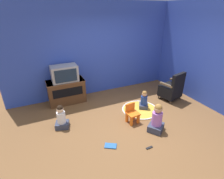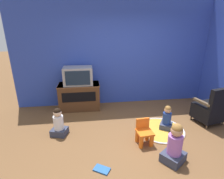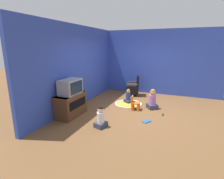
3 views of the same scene
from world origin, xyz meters
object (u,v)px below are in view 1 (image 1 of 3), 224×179
book (111,146)px  remote_control (149,148)px  tv_cabinet (67,91)px  child_watching_right (157,119)px  child_watching_center (61,118)px  yellow_kid_chair (132,115)px  child_watching_left (144,101)px  television (64,73)px  black_armchair (172,89)px

book → remote_control: bearing=-176.7°
tv_cabinet → remote_control: tv_cabinet is taller
child_watching_right → remote_control: 0.71m
tv_cabinet → child_watching_center: 1.27m
yellow_kid_chair → child_watching_right: (0.34, -0.53, 0.10)m
child_watching_left → remote_control: bearing=-176.1°
television → yellow_kid_chair: size_ratio=1.52×
child_watching_center → remote_control: size_ratio=4.00×
television → yellow_kid_chair: (1.27, -1.70, -0.73)m
child_watching_center → book: bearing=-36.2°
child_watching_left → remote_control: size_ratio=3.59×
black_armchair → book: (-2.57, -1.11, -0.34)m
book → remote_control: (0.71, -0.38, -0.00)m
television → child_watching_center: 1.42m
yellow_kid_chair → book: 1.05m
television → child_watching_left: television is taller
tv_cabinet → remote_control: 2.92m
child_watching_right → remote_control: child_watching_right is taller
yellow_kid_chair → child_watching_left: bearing=28.9°
television → yellow_kid_chair: 2.24m
black_armchair → child_watching_center: black_armchair is taller
yellow_kid_chair → child_watching_right: 0.64m
yellow_kid_chair → child_watching_right: bearing=-63.0°
tv_cabinet → child_watching_right: child_watching_right is taller
tv_cabinet → yellow_kid_chair: bearing=-53.6°
book → child_watching_center: bearing=-22.2°
child_watching_left → child_watching_center: child_watching_center is taller
child_watching_left → book: size_ratio=1.88×
child_watching_left → book: 1.82m
television → child_watching_right: size_ratio=1.04×
television → child_watching_right: bearing=-54.2°
yellow_kid_chair → child_watching_right: size_ratio=0.68×
child_watching_right → yellow_kid_chair: bearing=86.8°
yellow_kid_chair → remote_control: bearing=-104.2°
child_watching_center → child_watching_right: (1.98, -1.04, 0.04)m
black_armchair → book: black_armchair is taller
black_armchair → child_watching_left: (-1.07, -0.09, -0.12)m
child_watching_center → remote_control: (1.50, -1.47, -0.25)m
child_watching_left → black_armchair: bearing=-51.8°
yellow_kid_chair → child_watching_center: 1.73m
tv_cabinet → book: size_ratio=3.74×
tv_cabinet → black_armchair: size_ratio=1.19×
tv_cabinet → black_armchair: bearing=-21.7°
child_watching_right → remote_control: size_ratio=4.66×
black_armchair → child_watching_right: (-1.38, -1.06, -0.05)m
tv_cabinet → child_watching_right: 2.77m
remote_control → child_watching_center: bearing=134.4°
tv_cabinet → remote_control: (1.12, -2.68, -0.35)m
child_watching_left → remote_control: 1.62m
yellow_kid_chair → black_armchair: bearing=11.7°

